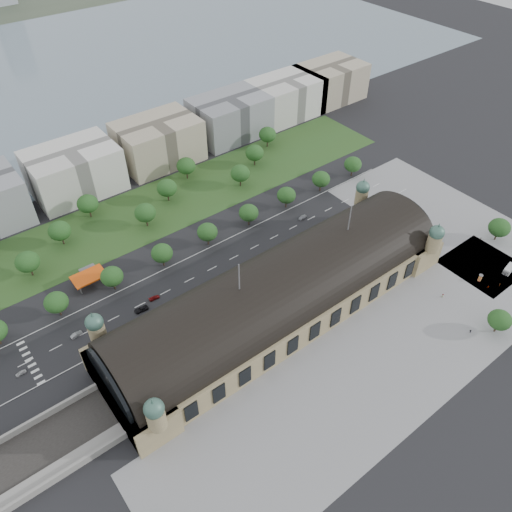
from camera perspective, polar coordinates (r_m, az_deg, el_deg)
ground at (r=206.09m, az=2.77°, el=-6.27°), size 900.00×900.00×0.00m
station at (r=198.53m, az=2.86°, el=-4.30°), size 150.00×48.40×44.30m
track_cutting at (r=183.83m, az=-26.35°, el=-21.81°), size 70.00×24.00×3.10m
plaza_south at (r=193.29m, az=13.71°, el=-12.47°), size 190.00×48.00×0.12m
plaza_east at (r=268.18m, az=19.97°, el=4.23°), size 56.00×100.00×0.12m
road_slab at (r=220.03m, az=-7.63°, el=-2.75°), size 260.00×26.00×0.10m
grass_belt at (r=259.97m, az=-13.14°, el=4.56°), size 300.00×45.00×0.10m
petrol_station at (r=228.49m, az=-18.56°, el=-1.96°), size 14.00×13.00×5.05m
lake at (r=438.28m, az=-24.45°, el=18.02°), size 700.00×320.00×0.08m
office_3 at (r=281.37m, az=-20.05°, el=9.13°), size 45.00×32.00×24.00m
office_4 at (r=296.33m, az=-11.11°, el=12.70°), size 45.00×32.00×24.00m
office_5 at (r=318.52m, az=-3.02°, el=15.61°), size 45.00×32.00×24.00m
office_6 at (r=343.53m, az=3.41°, el=17.65°), size 45.00×32.00×24.00m
office_7 at (r=368.95m, az=8.42°, el=19.08°), size 45.00×32.00×24.00m
tree_row_2 at (r=214.20m, az=-21.87°, el=-4.94°), size 9.60×9.60×11.52m
tree_row_3 at (r=217.70m, az=-16.15°, el=-2.26°), size 9.60×9.60×11.52m
tree_row_4 at (r=223.73m, az=-10.70°, el=0.32°), size 9.60×9.60×11.52m
tree_row_5 at (r=232.09m, az=-5.58°, el=2.75°), size 9.60×9.60×11.52m
tree_row_6 at (r=242.56m, az=-0.85°, el=4.96°), size 9.60×9.60×11.52m
tree_row_7 at (r=254.85m, az=3.49°, el=6.95°), size 9.60×9.60×11.52m
tree_row_8 at (r=268.74m, az=7.44°, el=8.71°), size 9.60×9.60×11.52m
tree_row_9 at (r=283.98m, az=11.01°, el=10.25°), size 9.60×9.60×11.52m
tree_belt_3 at (r=236.36m, az=-24.67°, el=-0.60°), size 10.40×10.40×12.48m
tree_belt_4 at (r=248.02m, az=-21.54°, el=2.70°), size 10.40×10.40×12.48m
tree_belt_5 at (r=261.09m, az=-18.69°, el=5.68°), size 10.40×10.40×12.48m
tree_belt_6 at (r=247.42m, az=-12.55°, el=4.85°), size 10.40×10.40×12.48m
tree_belt_7 at (r=262.74m, az=-10.15°, el=7.68°), size 10.40×10.40×12.48m
tree_belt_8 at (r=279.02m, az=-7.99°, el=10.17°), size 10.40×10.40×12.48m
tree_belt_9 at (r=270.31m, az=-1.82°, el=9.44°), size 10.40×10.40×12.48m
tree_belt_10 at (r=288.18m, az=-0.16°, el=11.71°), size 10.40×10.40×12.48m
tree_belt_11 at (r=306.65m, az=1.32°, el=13.71°), size 10.40×10.40×12.48m
tree_plaza_ne at (r=259.87m, az=26.06°, el=2.93°), size 10.00×10.00×11.69m
tree_plaza_s at (r=215.30m, az=26.09°, el=-6.58°), size 9.00×9.00×10.64m
traffic_car_0 at (r=205.07m, az=-25.28°, el=-12.00°), size 3.97×1.77×1.33m
traffic_car_1 at (r=208.93m, az=-19.82°, el=-8.44°), size 4.93×2.30×1.57m
traffic_car_2 at (r=210.66m, az=-12.98°, el=-5.95°), size 5.97×3.12×1.61m
traffic_car_3 at (r=214.14m, az=-11.55°, el=-4.70°), size 4.72×2.10×1.35m
traffic_car_5 at (r=251.61m, az=5.39°, el=4.42°), size 5.09×2.35×1.62m
traffic_car_6 at (r=255.81m, az=10.39°, el=4.56°), size 5.89×3.16×1.57m
parked_car_0 at (r=201.34m, az=-15.65°, el=-9.63°), size 4.66×4.08×1.52m
parked_car_1 at (r=199.75m, az=-14.06°, el=-9.73°), size 6.41×5.45×1.63m
parked_car_2 at (r=201.41m, az=-15.66°, el=-9.65°), size 4.88×4.04×1.33m
parked_car_3 at (r=204.08m, az=-9.09°, el=-7.25°), size 4.80×3.39×1.52m
parked_car_4 at (r=208.27m, az=-7.93°, el=-5.80°), size 4.35×3.25×1.37m
parked_car_5 at (r=202.37m, az=-10.69°, el=-8.13°), size 5.32×4.58×1.36m
parked_car_6 at (r=210.00m, az=-4.79°, el=-4.90°), size 5.70×4.66×1.55m
bus_west at (r=222.44m, az=-0.38°, el=-1.12°), size 11.11×2.87×3.08m
bus_mid at (r=226.17m, az=0.82°, el=-0.22°), size 11.81×3.60×3.24m
bus_east at (r=238.41m, az=5.81°, el=2.16°), size 11.78×3.28×3.25m
van_south at (r=247.55m, az=26.90°, el=-1.41°), size 7.14×3.78×2.94m
advertising_column at (r=237.59m, az=24.24°, el=-2.28°), size 1.76×1.76×3.35m
pedestrian_0 at (r=224.58m, az=20.56°, el=-4.25°), size 1.04×0.85×1.85m
pedestrian_1 at (r=239.20m, az=26.09°, el=-2.97°), size 0.73×0.68×1.67m
pedestrian_2 at (r=260.51m, az=24.28°, el=1.80°), size 0.74×0.90×1.61m
pedestrian_3 at (r=235.88m, az=24.99°, el=-3.24°), size 1.13×0.92×1.74m
pedestrian_4 at (r=214.86m, az=23.28°, el=-7.93°), size 0.84×1.18×1.68m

